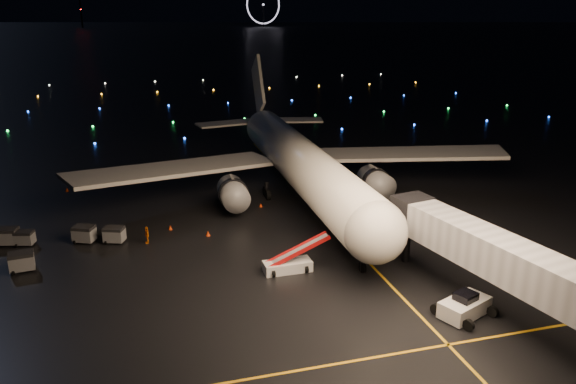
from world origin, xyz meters
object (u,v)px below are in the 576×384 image
Objects in this scene: baggage_cart_0 at (114,235)px; baggage_cart_2 at (25,238)px; airliner at (294,132)px; baggage_cart_1 at (84,234)px; belt_loader at (287,255)px; baggage_cart_4 at (7,237)px; crew_c at (147,235)px; baggage_cart_3 at (22,262)px; pushback_tug at (465,304)px.

baggage_cart_2 is (-8.71, 1.73, -0.09)m from baggage_cart_0.
baggage_cart_1 is (-25.20, -10.24, -7.04)m from airliner.
belt_loader reaches higher than baggage_cart_4.
airliner is 33.13m from baggage_cart_2.
baggage_cart_0 is at bearing -114.95° from crew_c.
crew_c is 6.46m from baggage_cart_1.
baggage_cart_4 is (-2.41, 6.80, -0.01)m from baggage_cart_3.
pushback_tug is 37.35m from baggage_cart_1.
pushback_tug is (4.10, -33.39, -6.93)m from airliner.
belt_loader is (-7.03, -22.21, -6.37)m from airliner.
baggage_cart_2 is (-11.90, 2.77, -0.14)m from crew_c.
belt_loader reaches higher than baggage_cart_0.
crew_c is 13.99m from baggage_cart_4.
airliner is 28.10m from baggage_cart_1.
belt_loader is at bearing -15.97° from baggage_cart_4.
pushback_tug is at bearing -22.18° from baggage_cart_4.
baggage_cart_3 is (-7.99, -4.54, 0.07)m from baggage_cart_0.
baggage_cart_2 is at bearing 89.14° from baggage_cart_3.
baggage_cart_4 is at bearing 102.18° from baggage_cart_3.
airliner is 23.67m from crew_c.
crew_c is (-23.14, 21.22, -0.09)m from pushback_tug.
belt_loader reaches higher than baggage_cart_1.
pushback_tug is 1.94× the size of baggage_cart_3.
pushback_tug is 38.63m from baggage_cart_3.
baggage_cart_4 reaches higher than crew_c.
baggage_cart_4 is at bearing 151.33° from belt_loader.
pushback_tug is at bearing -19.21° from baggage_cart_2.
airliner is at bearing 47.99° from baggage_cart_0.
airliner reaches higher than belt_loader.
crew_c is 0.86× the size of baggage_cart_1.
baggage_cart_3 is (-23.20, 6.53, -0.64)m from belt_loader.
baggage_cart_0 is (-3.20, 1.04, -0.06)m from crew_c.
baggage_cart_0 reaches higher than baggage_cart_2.
airliner is 13.51× the size of pushback_tug.
baggage_cart_4 is at bearing -110.62° from crew_c.
baggage_cart_2 is (-5.74, 0.83, -0.13)m from baggage_cart_1.
belt_loader is 21.77m from baggage_cart_1.
belt_loader is at bearing -23.09° from baggage_cart_3.
pushback_tug is 2.00× the size of baggage_cart_1.
belt_loader is at bearing -12.99° from baggage_cart_2.
baggage_cart_0 is 8.88m from baggage_cart_2.
airliner is 26.54× the size of baggage_cart_4.
baggage_cart_0 is (-22.24, -11.14, -7.08)m from airliner.
baggage_cart_0 is 1.11× the size of baggage_cart_2.
baggage_cart_4 is (-1.70, 0.53, 0.14)m from baggage_cart_2.
baggage_cart_2 is at bearing -169.86° from baggage_cart_0.
baggage_cart_3 is at bearing -151.35° from airliner.
crew_c is 11.72m from baggage_cart_3.
belt_loader is 24.11m from baggage_cart_3.
belt_loader is at bearing -106.33° from airliner.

